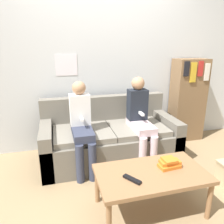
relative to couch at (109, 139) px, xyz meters
The scene contains 9 objects.
ground_plane 0.59m from the couch, 90.00° to the right, with size 10.00×10.00×0.00m, color #937A56.
wall_back 1.15m from the couch, 90.01° to the left, with size 8.00×0.07×2.60m.
couch is the anchor object (origin of this frame).
coffee_table 1.08m from the couch, 83.72° to the right, with size 0.98×0.55×0.40m.
person_left 0.54m from the couch, 153.64° to the right, with size 0.24×0.56×1.07m.
person_right 0.52m from the couch, 27.65° to the right, with size 0.24×0.56×1.10m.
tv_remote 1.15m from the couch, 94.67° to the right, with size 0.13×0.16×0.02m.
book_stack 1.09m from the couch, 73.17° to the right, with size 0.21×0.14×0.08m.
bookshelf 1.43m from the couch, 12.65° to the left, with size 0.50×0.31×1.27m.
Camera 1 is at (-0.66, -2.08, 1.49)m, focal length 35.00 mm.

